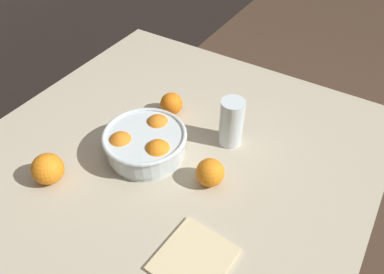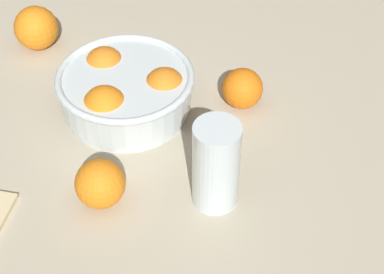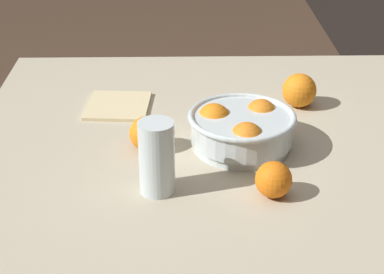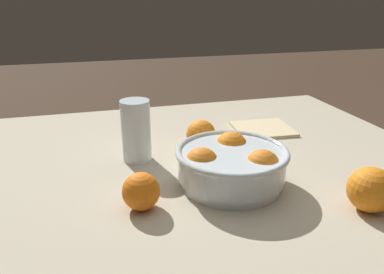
# 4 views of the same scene
# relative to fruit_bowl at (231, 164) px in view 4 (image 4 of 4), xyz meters

# --- Properties ---
(dining_table) EXTENTS (1.10, 1.05, 0.75)m
(dining_table) POSITION_rel_fruit_bowl_xyz_m (0.02, -0.06, -0.12)
(dining_table) COLOR #B7AD93
(dining_table) RESTS_ON ground_plane
(fruit_bowl) EXTENTS (0.22, 0.22, 0.09)m
(fruit_bowl) POSITION_rel_fruit_bowl_xyz_m (0.00, 0.00, 0.00)
(fruit_bowl) COLOR silver
(fruit_bowl) RESTS_ON dining_table
(juice_glass) EXTENTS (0.07, 0.07, 0.14)m
(juice_glass) POSITION_rel_fruit_bowl_xyz_m (0.17, -0.17, 0.02)
(juice_glass) COLOR #F4A314
(juice_glass) RESTS_ON dining_table
(orange_loose_near_bowl) EXTENTS (0.07, 0.07, 0.07)m
(orange_loose_near_bowl) POSITION_rel_fruit_bowl_xyz_m (0.19, 0.04, -0.01)
(orange_loose_near_bowl) COLOR orange
(orange_loose_near_bowl) RESTS_ON dining_table
(orange_loose_front) EXTENTS (0.08, 0.08, 0.08)m
(orange_loose_front) POSITION_rel_fruit_bowl_xyz_m (-0.20, 0.15, -0.00)
(orange_loose_front) COLOR orange
(orange_loose_front) RESTS_ON dining_table
(orange_loose_aside) EXTENTS (0.07, 0.07, 0.07)m
(orange_loose_aside) POSITION_rel_fruit_bowl_xyz_m (0.00, -0.20, -0.01)
(orange_loose_aside) COLOR orange
(orange_loose_aside) RESTS_ON dining_table
(napkin) EXTENTS (0.17, 0.15, 0.01)m
(napkin) POSITION_rel_fruit_bowl_xyz_m (-0.20, -0.27, -0.04)
(napkin) COLOR beige
(napkin) RESTS_ON dining_table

